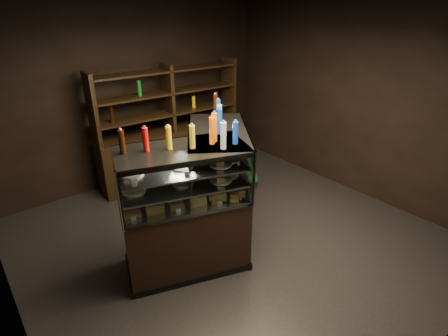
{
  "coord_description": "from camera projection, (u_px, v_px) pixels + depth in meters",
  "views": [
    {
      "loc": [
        -2.5,
        -2.96,
        2.89
      ],
      "look_at": [
        -0.21,
        -0.14,
        1.16
      ],
      "focal_mm": 28.0,
      "sensor_mm": 36.0,
      "label": 1
    }
  ],
  "objects": [
    {
      "name": "ground",
      "position": [
        229.0,
        237.0,
        4.74
      ],
      "size": [
        5.0,
        5.0,
        0.0
      ],
      "primitive_type": "plane",
      "color": "black",
      "rests_on": "ground"
    },
    {
      "name": "room_shell",
      "position": [
        231.0,
        96.0,
        3.91
      ],
      "size": [
        5.02,
        5.02,
        3.01
      ],
      "color": "black",
      "rests_on": "ground"
    },
    {
      "name": "display_case",
      "position": [
        203.0,
        216.0,
        4.29
      ],
      "size": [
        2.11,
        1.56,
        1.53
      ],
      "rotation": [
        0.0,
        0.0,
        0.32
      ],
      "color": "black",
      "rests_on": "ground"
    },
    {
      "name": "food_display",
      "position": [
        202.0,
        171.0,
        4.01
      ],
      "size": [
        1.73,
        1.14,
        0.47
      ],
      "color": "#C38946",
      "rests_on": "display_case"
    },
    {
      "name": "bottles_top",
      "position": [
        200.0,
        127.0,
        3.79
      ],
      "size": [
        1.56,
        1.0,
        0.3
      ],
      "color": "#B20C0A",
      "rests_on": "display_case"
    },
    {
      "name": "potted_conifer",
      "position": [
        249.0,
        167.0,
        5.85
      ],
      "size": [
        0.32,
        0.32,
        0.68
      ],
      "rotation": [
        0.0,
        0.0,
        -0.04
      ],
      "color": "black",
      "rests_on": "ground"
    },
    {
      "name": "back_shelving",
      "position": [
        172.0,
        146.0,
        6.13
      ],
      "size": [
        2.57,
        0.56,
        2.0
      ],
      "rotation": [
        0.0,
        0.0,
        -0.06
      ],
      "color": "black",
      "rests_on": "ground"
    }
  ]
}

